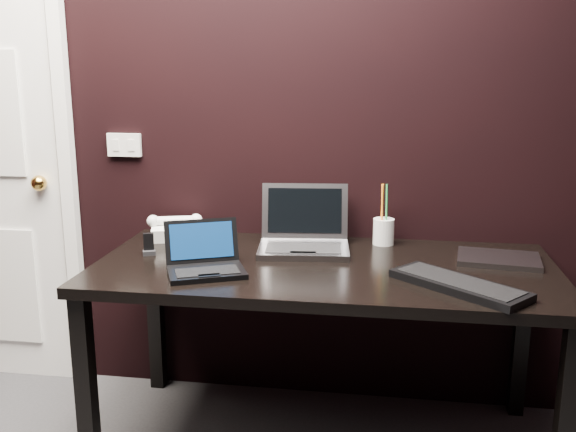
# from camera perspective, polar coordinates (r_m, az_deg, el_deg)

# --- Properties ---
(wall_back) EXTENTS (4.00, 0.00, 4.00)m
(wall_back) POSITION_cam_1_polar(r_m,az_deg,el_deg) (2.72, -2.17, 9.89)
(wall_back) COLOR black
(wall_back) RESTS_ON ground
(wall_switch) EXTENTS (0.15, 0.02, 0.10)m
(wall_switch) POSITION_cam_1_polar(r_m,az_deg,el_deg) (2.91, -14.35, 6.14)
(wall_switch) COLOR silver
(wall_switch) RESTS_ON wall_back
(desk) EXTENTS (1.70, 0.80, 0.74)m
(desk) POSITION_cam_1_polar(r_m,az_deg,el_deg) (2.41, 3.21, -6.04)
(desk) COLOR black
(desk) RESTS_ON ground
(netbook) EXTENTS (0.34, 0.32, 0.17)m
(netbook) POSITION_cam_1_polar(r_m,az_deg,el_deg) (2.30, -7.38, -4.13)
(netbook) COLOR black
(netbook) RESTS_ON desk
(silver_laptop) EXTENTS (0.38, 0.35, 0.24)m
(silver_laptop) POSITION_cam_1_polar(r_m,az_deg,el_deg) (2.56, 1.43, -2.00)
(silver_laptop) COLOR gray
(silver_laptop) RESTS_ON desk
(ext_keyboard) EXTENTS (0.46, 0.42, 0.03)m
(ext_keyboard) POSITION_cam_1_polar(r_m,az_deg,el_deg) (2.20, 14.94, -5.91)
(ext_keyboard) COLOR black
(ext_keyboard) RESTS_ON desk
(closed_laptop) EXTENTS (0.32, 0.25, 0.02)m
(closed_laptop) POSITION_cam_1_polar(r_m,az_deg,el_deg) (2.54, 18.21, -3.65)
(closed_laptop) COLOR #96959B
(closed_laptop) RESTS_ON desk
(desk_phone) EXTENTS (0.24, 0.22, 0.11)m
(desk_phone) POSITION_cam_1_polar(r_m,az_deg,el_deg) (2.77, -10.00, -1.11)
(desk_phone) COLOR white
(desk_phone) RESTS_ON desk
(mobile_phone) EXTENTS (0.06, 0.05, 0.08)m
(mobile_phone) POSITION_cam_1_polar(r_m,az_deg,el_deg) (2.56, -12.27, -2.66)
(mobile_phone) COLOR black
(mobile_phone) RESTS_ON desk
(pen_cup) EXTENTS (0.11, 0.11, 0.25)m
(pen_cup) POSITION_cam_1_polar(r_m,az_deg,el_deg) (2.66, 8.49, -1.27)
(pen_cup) COLOR silver
(pen_cup) RESTS_ON desk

